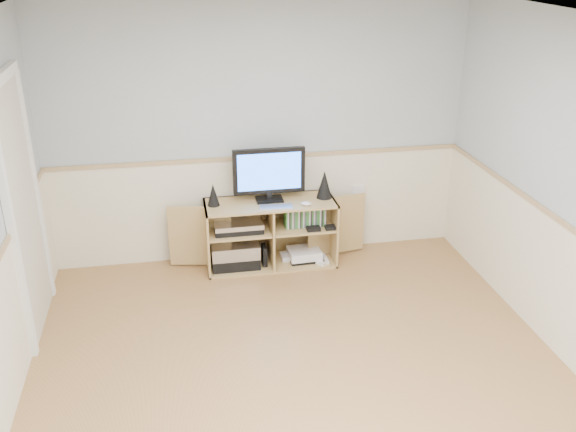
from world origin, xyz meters
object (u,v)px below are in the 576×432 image
(monitor, at_px, (269,173))
(keyboard, at_px, (276,207))
(media_cabinet, at_px, (270,230))
(game_consoles, at_px, (303,255))

(monitor, height_order, keyboard, monitor)
(media_cabinet, height_order, keyboard, keyboard)
(keyboard, bearing_deg, media_cabinet, 104.20)
(media_cabinet, height_order, monitor, monitor)
(monitor, height_order, game_consoles, monitor)
(media_cabinet, height_order, game_consoles, media_cabinet)
(media_cabinet, relative_size, monitor, 2.86)
(media_cabinet, xyz_separation_m, game_consoles, (0.32, -0.07, -0.26))
(monitor, xyz_separation_m, game_consoles, (0.32, -0.06, -0.86))
(keyboard, bearing_deg, game_consoles, 28.56)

